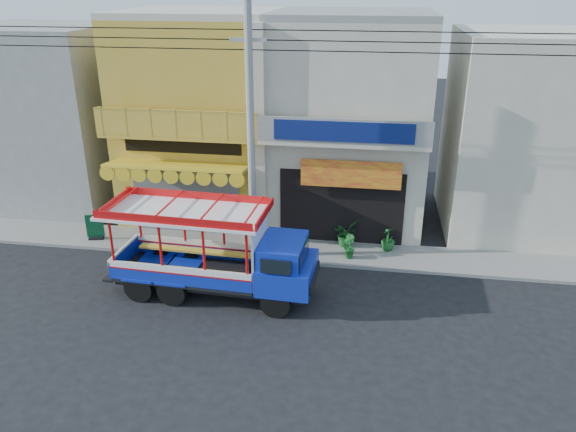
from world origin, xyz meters
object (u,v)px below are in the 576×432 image
object	(u,v)px
green_sign	(95,229)
potted_plant_a	(345,233)
utility_pole	(255,121)
songthaew_truck	(227,254)
potted_plant_b	(349,246)
potted_plant_c	(388,239)

from	to	relation	value
green_sign	potted_plant_a	size ratio (longest dim) A/B	1.04
utility_pole	green_sign	distance (m)	7.86
songthaew_truck	green_sign	xyz separation A→B (m)	(-6.03, 3.10, -0.94)
potted_plant_b	potted_plant_a	bearing A→B (deg)	-20.05
songthaew_truck	green_sign	size ratio (longest dim) A/B	6.70
potted_plant_a	green_sign	bearing A→B (deg)	122.06
songthaew_truck	green_sign	distance (m)	6.84
songthaew_truck	potted_plant_b	bearing A→B (deg)	39.86
potted_plant_c	songthaew_truck	bearing A→B (deg)	-13.53
utility_pole	potted_plant_c	world-z (taller)	utility_pole
potted_plant_a	potted_plant_b	world-z (taller)	potted_plant_a
green_sign	potted_plant_b	world-z (taller)	green_sign
green_sign	songthaew_truck	bearing A→B (deg)	-27.22
utility_pole	potted_plant_c	xyz separation A→B (m)	(4.63, 1.17, -4.46)
potted_plant_a	utility_pole	bearing A→B (deg)	140.14
utility_pole	songthaew_truck	bearing A→B (deg)	-98.57
utility_pole	potted_plant_b	distance (m)	5.54
utility_pole	potted_plant_a	bearing A→B (deg)	23.59
utility_pole	songthaew_truck	world-z (taller)	utility_pole
utility_pole	potted_plant_b	xyz separation A→B (m)	(3.24, 0.36, -4.49)
potted_plant_a	potted_plant_b	xyz separation A→B (m)	(0.19, -0.98, -0.05)
green_sign	potted_plant_c	xyz separation A→B (m)	(11.06, 0.76, 0.03)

